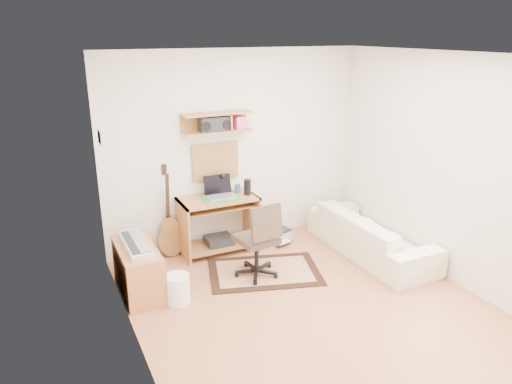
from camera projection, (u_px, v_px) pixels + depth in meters
name	position (u px, v px, depth m)	size (l,w,h in m)	color
floor	(311.00, 307.00, 5.17)	(3.60, 4.00, 0.01)	#B06E49
ceiling	(321.00, 54.00, 4.34)	(3.60, 4.00, 0.01)	white
back_wall	(235.00, 149.00, 6.47)	(3.60, 0.01, 2.60)	silver
left_wall	(131.00, 221.00, 4.02)	(0.01, 4.00, 2.60)	silver
right_wall	(451.00, 170.00, 5.49)	(0.01, 4.00, 2.60)	silver
wall_shelf	(217.00, 122.00, 6.11)	(0.90, 0.25, 0.26)	#B1713E
cork_board	(215.00, 161.00, 6.36)	(0.64, 0.03, 0.49)	#A27D51
wall_photo	(100.00, 137.00, 5.17)	(0.02, 0.20, 0.15)	#4C8CBF
desk	(218.00, 225.00, 6.37)	(1.00, 0.55, 0.75)	#B1713E
laptop	(221.00, 187.00, 6.20)	(0.37, 0.37, 0.28)	silver
speaker	(247.00, 187.00, 6.34)	(0.09, 0.09, 0.21)	black
desk_lamp	(225.00, 183.00, 6.39)	(0.09, 0.09, 0.28)	black
pencil_cup	(238.00, 188.00, 6.45)	(0.08, 0.08, 0.11)	#315193
boombox	(214.00, 124.00, 6.09)	(0.38, 0.18, 0.20)	black
rug	(264.00, 272.00, 5.90)	(1.33, 0.89, 0.02)	#D3B78D
task_chair	(257.00, 239.00, 5.67)	(0.49, 0.49, 0.96)	#372B20
cabinet	(138.00, 270.00, 5.38)	(0.40, 0.90, 0.55)	#B1713E
music_keyboard	(136.00, 244.00, 5.28)	(0.23, 0.75, 0.07)	#B2B5BA
guitar	(169.00, 212.00, 6.16)	(0.33, 0.20, 1.22)	#9A652F
waste_basket	(178.00, 289.00, 5.21)	(0.27, 0.27, 0.32)	white
printer	(273.00, 235.00, 6.75)	(0.44, 0.34, 0.17)	#A5A8AA
sofa	(371.00, 227.00, 6.27)	(1.92, 0.56, 0.75)	beige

